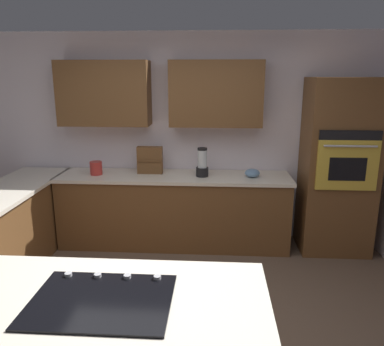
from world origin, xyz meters
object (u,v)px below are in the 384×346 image
Objects in this scene: wall_oven at (338,167)px; mixing_bowl at (252,173)px; spice_rack at (150,160)px; blender at (202,164)px; cooktop at (102,300)px; kettle at (96,168)px.

wall_oven is 1.00m from mixing_bowl.
wall_oven is at bearing 177.86° from spice_rack.
blender is at bearing 0.70° from wall_oven.
spice_rack is (0.21, -2.76, 0.16)m from cooktop.
spice_rack is at bearing -170.94° from kettle.
wall_oven is 5.94× the size of blender.
kettle is at bearing 0.39° from wall_oven.
kettle is at bearing 9.06° from spice_rack.
blender is at bearing 0.00° from mixing_bowl.
cooktop is at bearing 94.29° from spice_rack.
blender is 1.94× the size of mixing_bowl.
cooktop is at bearing 68.55° from mixing_bowl.
blender is 1.30m from kettle.
wall_oven is 2.25m from spice_rack.
wall_oven is 11.51× the size of mixing_bowl.
blender reaches higher than cooktop.
spice_rack is 2.06× the size of kettle.
blender is at bearing 170.94° from spice_rack.
cooktop is at bearing 107.89° from kettle.
cooktop is 2.77m from spice_rack.
spice_rack is at bearing -85.71° from cooktop.
kettle is (1.90, 0.00, 0.03)m from mixing_bowl.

